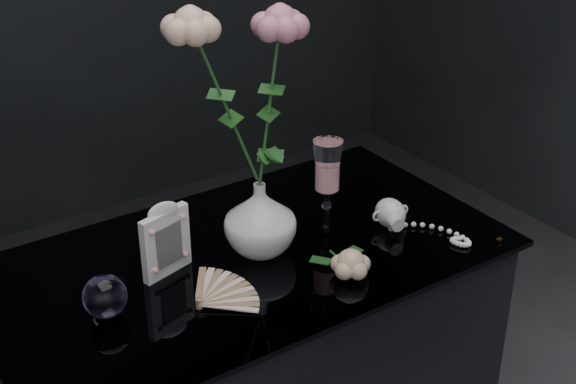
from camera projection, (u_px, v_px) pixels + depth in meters
vase at (260, 218)px, 1.60m from camera, size 0.18×0.18×0.15m
wine_glass at (327, 186)px, 1.66m from camera, size 0.07×0.07×0.21m
picture_frame at (165, 238)px, 1.53m from camera, size 0.14×0.12×0.16m
paperweight at (105, 296)px, 1.42m from camera, size 0.08×0.08×0.08m
paper_fan at (199, 302)px, 1.45m from camera, size 0.26×0.23×0.02m
loose_rose at (351, 263)px, 1.54m from camera, size 0.18×0.20×0.06m
pearl_jar at (390, 212)px, 1.71m from camera, size 0.25×0.26×0.06m
roses at (244, 87)px, 1.45m from camera, size 0.28×0.13×0.42m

